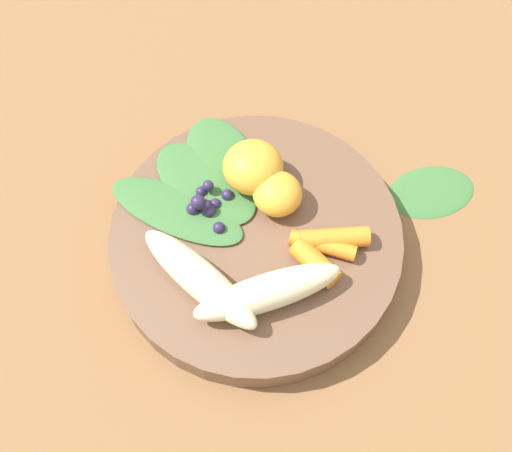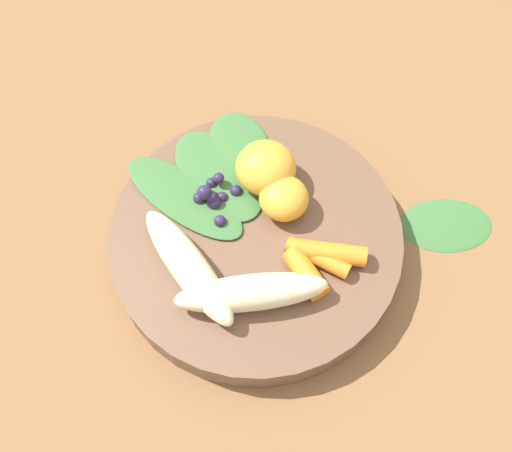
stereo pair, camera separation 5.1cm
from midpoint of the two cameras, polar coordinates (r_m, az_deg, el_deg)
name	(u,v)px [view 1 (the left image)]	position (r m, az deg, el deg)	size (l,w,h in m)	color
ground_plane	(256,247)	(0.54, -2.66, -2.35)	(2.40, 2.40, 0.00)	brown
bowl	(256,240)	(0.53, -2.73, -1.59)	(0.26, 0.26, 0.03)	brown
banana_peeled_left	(268,292)	(0.47, -1.88, -6.73)	(0.13, 0.03, 0.03)	beige
banana_peeled_right	(199,278)	(0.48, -8.56, -5.35)	(0.13, 0.03, 0.03)	beige
orange_segment_near	(253,167)	(0.53, -3.05, 5.52)	(0.05, 0.05, 0.04)	#F4A833
orange_segment_far	(277,194)	(0.51, -0.69, 2.91)	(0.04, 0.04, 0.03)	#F4A833
carrot_front	(315,262)	(0.49, 2.90, -3.85)	(0.02, 0.02, 0.05)	orange
carrot_mid_left	(323,245)	(0.50, 3.68, -2.17)	(0.01, 0.01, 0.06)	orange
carrot_mid_right	(334,238)	(0.50, 4.84, -1.47)	(0.02, 0.02, 0.06)	orange
blueberry_pile	(207,205)	(0.52, -7.60, 1.82)	(0.04, 0.05, 0.02)	#2D234C
kale_leaf_left	(221,157)	(0.56, -6.04, 6.48)	(0.10, 0.06, 0.01)	#3D7038
kale_leaf_right	(205,182)	(0.54, -7.64, 4.00)	(0.11, 0.06, 0.01)	#3D7038
kale_leaf_rear	(176,211)	(0.53, -10.49, 1.25)	(0.13, 0.05, 0.01)	#3D7038
kale_leaf_stray	(431,191)	(0.59, 14.43, 3.13)	(0.09, 0.06, 0.01)	#3D7038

